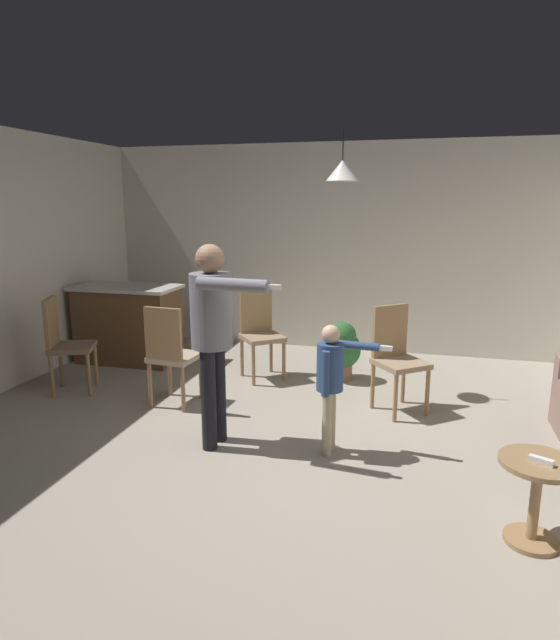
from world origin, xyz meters
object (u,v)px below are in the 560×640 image
Objects in this scene: dining_chair_near_wall at (260,330)px; potted_plant_corner at (342,348)px; dining_chair_centre_back at (64,341)px; person_child at (331,375)px; spare_remote_on_table at (541,461)px; dining_chair_by_counter at (171,352)px; dining_chair_spare at (396,354)px; person_adult at (213,324)px; kitchen_counter at (128,324)px; side_table_by_couch at (536,491)px.

potted_plant_corner is (0.91, 0.13, -0.18)m from dining_chair_near_wall.
potted_plant_corner is at bearing 89.66° from dining_chair_centre_back.
person_child is 1.59m from spare_remote_on_table.
dining_chair_by_counter and dining_chair_spare have the same top height.
person_child is 1.85m from potted_plant_corner.
dining_chair_centre_back is at bearing -106.05° from person_adult.
dining_chair_centre_back is (-2.90, 0.71, -0.10)m from person_child.
potted_plant_corner is 5.09× the size of spare_remote_on_table.
person_child reaches higher than dining_chair_near_wall.
dining_chair_spare is at bearing 135.80° from person_adult.
potted_plant_corner is at bearing 164.19° from person_adult.
person_adult is at bearing -111.60° from potted_plant_corner.
person_adult is 1.64× the size of dining_chair_by_counter.
potted_plant_corner is at bearing 149.56° from dining_chair_near_wall.
dining_chair_spare is at bearing -13.60° from kitchen_counter.
dining_chair_spare is at bearing 163.74° from person_child.
dining_chair_by_counter is 1.00× the size of dining_chair_spare.
dining_chair_near_wall is (-0.15, 1.77, -0.47)m from person_adult.
side_table_by_couch is 0.52× the size of dining_chair_by_counter.
potted_plant_corner is (2.66, -0.05, -0.11)m from kitchen_counter.
person_adult is 2.17m from dining_chair_centre_back.
dining_chair_by_counter is at bearing 153.66° from spare_remote_on_table.
dining_chair_spare is (1.53, -0.61, 0.00)m from dining_chair_near_wall.
dining_chair_near_wall and dining_chair_centre_back have the same top height.
dining_chair_near_wall is (1.76, -0.18, 0.07)m from kitchen_counter.
spare_remote_on_table is at bearing -21.28° from dining_chair_by_counter.
dining_chair_by_counter reaches higher than kitchen_counter.
side_table_by_couch is at bearing 77.46° from person_adult.
dining_chair_centre_back is (-1.82, -0.98, 0.00)m from dining_chair_near_wall.
potted_plant_corner is at bearing -89.25° from dining_chair_spare.
dining_chair_centre_back and dining_chair_spare have the same top height.
person_adult reaches higher than dining_chair_by_counter.
dining_chair_by_counter is 1.00× the size of dining_chair_near_wall.
person_adult reaches higher than side_table_by_couch.
dining_chair_spare is at bearing 114.88° from side_table_by_couch.
person_child reaches higher than side_table_by_couch.
kitchen_counter is at bearing 138.39° from dining_chair_by_counter.
person_child is at bearing 83.94° from dining_chair_near_wall.
potted_plant_corner is at bearing 44.46° from dining_chair_by_counter.
dining_chair_by_counter is 1.92m from potted_plant_corner.
potted_plant_corner reaches higher than side_table_by_couch.
dining_chair_by_counter is (-2.98, 1.44, 0.22)m from side_table_by_couch.
spare_remote_on_table is at bearing -91.60° from side_table_by_couch.
dining_chair_by_counter reaches higher than spare_remote_on_table.
side_table_by_couch is 0.21m from spare_remote_on_table.
spare_remote_on_table is (2.98, -1.47, -0.01)m from dining_chair_by_counter.
potted_plant_corner is at bearing 119.61° from side_table_by_couch.
dining_chair_by_counter is 1.00× the size of dining_chair_centre_back.
kitchen_counter is 1.26× the size of dining_chair_near_wall.
person_adult is 1.64× the size of dining_chair_spare.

